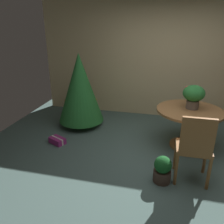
{
  "coord_description": "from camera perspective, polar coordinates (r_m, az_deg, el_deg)",
  "views": [
    {
      "loc": [
        -0.09,
        -3.06,
        2.06
      ],
      "look_at": [
        -0.9,
        0.3,
        0.72
      ],
      "focal_mm": 36.17,
      "sensor_mm": 36.0,
      "label": 1
    }
  ],
  "objects": [
    {
      "name": "wooden_chair_near",
      "position": [
        3.19,
        20.18,
        -8.03
      ],
      "size": [
        0.46,
        0.41,
        1.01
      ],
      "color": "brown",
      "rests_on": "ground_plane"
    },
    {
      "name": "flower_vase",
      "position": [
        4.05,
        19.94,
        4.11
      ],
      "size": [
        0.36,
        0.36,
        0.41
      ],
      "color": "#665B51",
      "rests_on": "round_dining_table"
    },
    {
      "name": "back_wall_panel",
      "position": [
        5.31,
        14.75,
        12.36
      ],
      "size": [
        6.0,
        0.1,
        2.6
      ],
      "primitive_type": "cube",
      "color": "beige",
      "rests_on": "ground_plane"
    },
    {
      "name": "round_dining_table",
      "position": [
        4.13,
        18.78,
        -1.98
      ],
      "size": [
        1.12,
        1.12,
        0.71
      ],
      "color": "#9E6B3D",
      "rests_on": "ground_plane"
    },
    {
      "name": "gift_box_purple",
      "position": [
        4.33,
        -13.65,
        -7.01
      ],
      "size": [
        0.35,
        0.29,
        0.11
      ],
      "color": "#9E287A",
      "rests_on": "ground_plane"
    },
    {
      "name": "holiday_tree",
      "position": [
        4.71,
        -8.09,
        6.04
      ],
      "size": [
        0.95,
        0.95,
        1.55
      ],
      "color": "brown",
      "rests_on": "ground_plane"
    },
    {
      "name": "potted_plant",
      "position": [
        3.29,
        12.64,
        -13.97
      ],
      "size": [
        0.24,
        0.24,
        0.39
      ],
      "color": "#4C382D",
      "rests_on": "ground_plane"
    },
    {
      "name": "ground_plane",
      "position": [
        3.69,
        12.95,
        -13.34
      ],
      "size": [
        6.6,
        6.6,
        0.0
      ],
      "primitive_type": "plane",
      "color": "#4C6660"
    }
  ]
}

